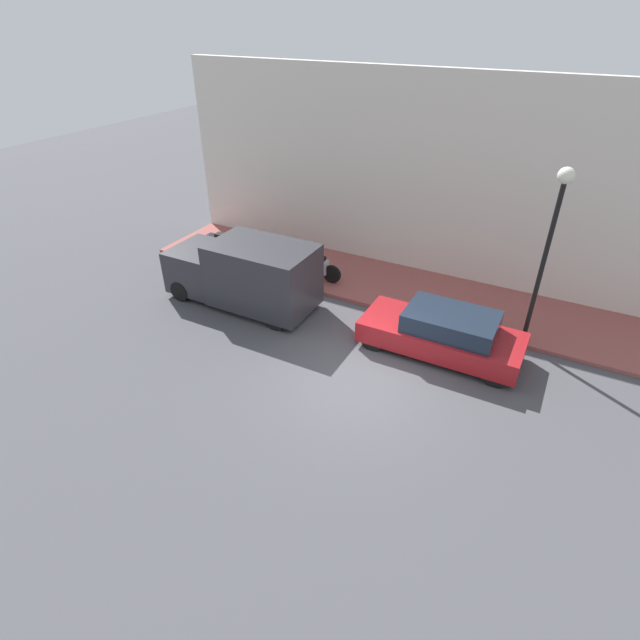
# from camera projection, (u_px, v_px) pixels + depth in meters

# --- Properties ---
(ground_plane) EXTENTS (60.00, 60.00, 0.00)m
(ground_plane) POSITION_uv_depth(u_px,v_px,m) (359.00, 381.00, 12.21)
(ground_plane) COLOR #47474C
(sidewalk) EXTENTS (3.03, 19.28, 0.11)m
(sidewalk) POSITION_uv_depth(u_px,v_px,m) (422.00, 293.00, 15.80)
(sidewalk) COLOR #934C47
(sidewalk) RESTS_ON ground_plane
(building_facade) EXTENTS (0.30, 19.28, 6.33)m
(building_facade) POSITION_uv_depth(u_px,v_px,m) (451.00, 182.00, 15.38)
(building_facade) COLOR silver
(building_facade) RESTS_ON ground_plane
(parked_car) EXTENTS (1.66, 4.14, 1.25)m
(parked_car) POSITION_uv_depth(u_px,v_px,m) (443.00, 333.00, 12.88)
(parked_car) COLOR maroon
(parked_car) RESTS_ON ground_plane
(delivery_van) EXTENTS (1.91, 4.63, 2.03)m
(delivery_van) POSITION_uv_depth(u_px,v_px,m) (243.00, 273.00, 14.90)
(delivery_van) COLOR #2D2D33
(delivery_van) RESTS_ON ground_plane
(scooter_silver) EXTENTS (0.30, 2.06, 0.81)m
(scooter_silver) POSITION_uv_depth(u_px,v_px,m) (313.00, 265.00, 16.36)
(scooter_silver) COLOR #B7B7BF
(scooter_silver) RESTS_ON sidewalk
(motorcycle_black) EXTENTS (0.30, 2.02, 0.86)m
(motorcycle_black) POSITION_uv_depth(u_px,v_px,m) (221.00, 244.00, 17.79)
(motorcycle_black) COLOR black
(motorcycle_black) RESTS_ON sidewalk
(motorcycle_red) EXTENTS (0.30, 1.94, 0.75)m
(motorcycle_red) POSITION_uv_depth(u_px,v_px,m) (262.00, 256.00, 17.01)
(motorcycle_red) COLOR #B21E1E
(motorcycle_red) RESTS_ON sidewalk
(streetlamp) EXTENTS (0.38, 0.38, 4.65)m
(streetlamp) POSITION_uv_depth(u_px,v_px,m) (553.00, 227.00, 11.76)
(streetlamp) COLOR black
(streetlamp) RESTS_ON sidewalk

